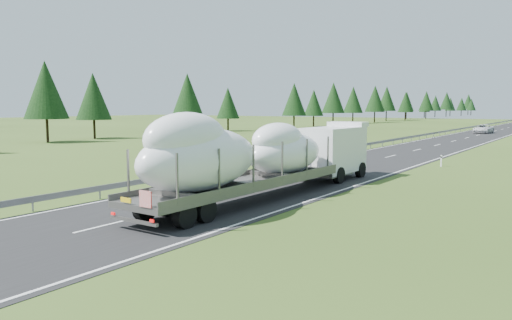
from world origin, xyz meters
The scene contains 6 objects.
ground centered at (0.00, 0.00, 0.00)m, with size 400.00×400.00×0.00m, color #334B19.
road_surface centered at (0.00, 100.00, 0.01)m, with size 10.00×400.00×0.02m, color black.
guardrail centered at (-5.30, 99.94, 0.60)m, with size 0.10×400.00×0.76m.
tree_line_left centered at (-43.54, 120.30, 7.10)m, with size 15.60×331.13×12.64m.
boat_truck centered at (2.02, 9.51, 2.50)m, with size 3.21×21.43×4.88m.
distant_van centered at (-0.52, 88.80, 0.83)m, with size 2.74×5.95×1.65m, color silver.
Camera 1 is at (17.27, -13.62, 5.14)m, focal length 35.00 mm.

